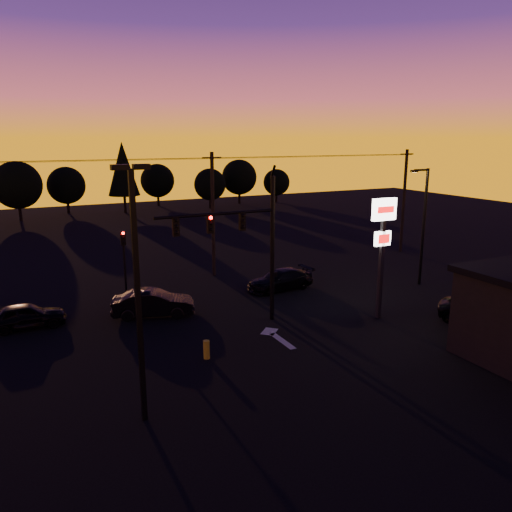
# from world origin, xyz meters

# --- Properties ---
(ground) EXTENTS (120.00, 120.00, 0.00)m
(ground) POSITION_xyz_m (0.00, 0.00, 0.00)
(ground) COLOR black
(ground) RESTS_ON ground
(lane_arrow) EXTENTS (1.20, 3.10, 0.01)m
(lane_arrow) POSITION_xyz_m (0.50, 1.67, 0.01)
(lane_arrow) COLOR beige
(lane_arrow) RESTS_ON ground
(traffic_signal_mast) EXTENTS (6.79, 0.52, 8.58)m
(traffic_signal_mast) POSITION_xyz_m (-0.10, 3.99, 4.94)
(traffic_signal_mast) COLOR black
(traffic_signal_mast) RESTS_ON ground
(secondary_signal) EXTENTS (0.30, 0.31, 4.35)m
(secondary_signal) POSITION_xyz_m (-5.00, 11.49, 2.86)
(secondary_signal) COLOR black
(secondary_signal) RESTS_ON ground
(parking_lot_light) EXTENTS (1.25, 0.30, 9.14)m
(parking_lot_light) POSITION_xyz_m (-7.50, -3.00, 5.27)
(parking_lot_light) COLOR black
(parking_lot_light) RESTS_ON ground
(pylon_sign) EXTENTS (1.50, 0.28, 6.80)m
(pylon_sign) POSITION_xyz_m (7.00, 1.50, 4.91)
(pylon_sign) COLOR black
(pylon_sign) RESTS_ON ground
(streetlight) EXTENTS (1.55, 0.35, 8.00)m
(streetlight) POSITION_xyz_m (13.91, 5.50, 4.42)
(streetlight) COLOR black
(streetlight) RESTS_ON ground
(utility_pole_1) EXTENTS (1.40, 0.26, 9.00)m
(utility_pole_1) POSITION_xyz_m (2.00, 14.00, 4.59)
(utility_pole_1) COLOR black
(utility_pole_1) RESTS_ON ground
(utility_pole_2) EXTENTS (1.40, 0.26, 9.00)m
(utility_pole_2) POSITION_xyz_m (20.00, 14.00, 4.59)
(utility_pole_2) COLOR black
(utility_pole_2) RESTS_ON ground
(power_wires) EXTENTS (36.00, 1.22, 0.07)m
(power_wires) POSITION_xyz_m (2.00, 14.00, 8.57)
(power_wires) COLOR black
(power_wires) RESTS_ON ground
(bollard) EXTENTS (0.29, 0.29, 0.88)m
(bollard) POSITION_xyz_m (-3.65, 0.79, 0.44)
(bollard) COLOR gold
(bollard) RESTS_ON ground
(tree_2) EXTENTS (5.77, 5.78, 7.26)m
(tree_2) POSITION_xyz_m (-10.00, 48.00, 4.37)
(tree_2) COLOR black
(tree_2) RESTS_ON ground
(tree_3) EXTENTS (4.95, 4.95, 6.22)m
(tree_3) POSITION_xyz_m (-4.00, 52.00, 3.75)
(tree_3) COLOR black
(tree_3) RESTS_ON ground
(tree_4) EXTENTS (4.18, 4.18, 9.50)m
(tree_4) POSITION_xyz_m (3.00, 49.00, 5.93)
(tree_4) COLOR black
(tree_4) RESTS_ON ground
(tree_5) EXTENTS (4.95, 4.95, 6.22)m
(tree_5) POSITION_xyz_m (9.00, 54.00, 3.75)
(tree_5) COLOR black
(tree_5) RESTS_ON ground
(tree_6) EXTENTS (4.54, 4.54, 5.71)m
(tree_6) POSITION_xyz_m (15.00, 48.00, 3.43)
(tree_6) COLOR black
(tree_6) RESTS_ON ground
(tree_7) EXTENTS (5.36, 5.36, 6.74)m
(tree_7) POSITION_xyz_m (21.00, 51.00, 4.06)
(tree_7) COLOR black
(tree_7) RESTS_ON ground
(tree_8) EXTENTS (4.12, 4.12, 5.19)m
(tree_8) POSITION_xyz_m (27.00, 50.00, 3.12)
(tree_8) COLOR black
(tree_8) RESTS_ON ground
(car_left) EXTENTS (4.05, 1.70, 1.37)m
(car_left) POSITION_xyz_m (-10.93, 8.68, 0.68)
(car_left) COLOR black
(car_left) RESTS_ON ground
(car_mid) EXTENTS (4.88, 2.92, 1.52)m
(car_mid) POSITION_xyz_m (-4.32, 7.48, 0.76)
(car_mid) COLOR black
(car_mid) RESTS_ON ground
(car_right) EXTENTS (4.79, 2.24, 1.35)m
(car_right) POSITION_xyz_m (4.68, 8.75, 0.68)
(car_right) COLOR black
(car_right) RESTS_ON ground
(suv_parked) EXTENTS (4.44, 5.35, 1.36)m
(suv_parked) POSITION_xyz_m (11.65, -1.88, 0.68)
(suv_parked) COLOR black
(suv_parked) RESTS_ON ground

